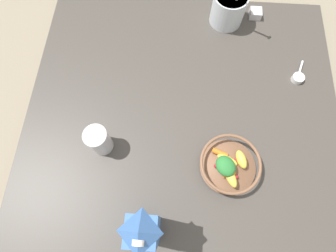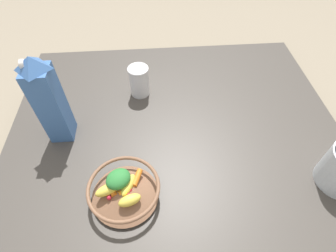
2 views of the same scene
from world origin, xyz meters
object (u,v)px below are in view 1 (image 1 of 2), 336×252
(yogurt_tub, at_px, (229,7))
(drinking_cup, at_px, (99,140))
(fruit_bowl, at_px, (229,165))
(milk_carton, at_px, (144,231))
(spice_jar, at_px, (255,14))

(yogurt_tub, distance_m, drinking_cup, 0.69)
(fruit_bowl, xyz_separation_m, yogurt_tub, (-0.00, 0.60, 0.03))
(drinking_cup, bearing_deg, yogurt_tub, 53.39)
(milk_carton, relative_size, drinking_cup, 2.62)
(yogurt_tub, relative_size, spice_jar, 5.49)
(milk_carton, distance_m, yogurt_tub, 0.84)
(milk_carton, bearing_deg, drinking_cup, 125.22)
(milk_carton, distance_m, spice_jar, 0.92)
(fruit_bowl, height_order, yogurt_tub, yogurt_tub)
(fruit_bowl, bearing_deg, yogurt_tub, 90.12)
(fruit_bowl, relative_size, spice_jar, 4.19)
(spice_jar, bearing_deg, fruit_bowl, -100.57)
(yogurt_tub, distance_m, spice_jar, 0.13)
(drinking_cup, height_order, spice_jar, drinking_cup)
(drinking_cup, bearing_deg, fruit_bowl, -6.27)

